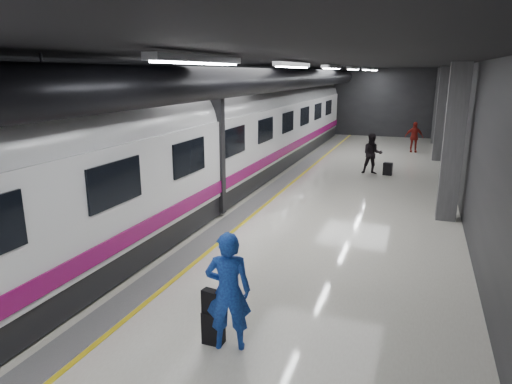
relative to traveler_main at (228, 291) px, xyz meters
The scene contains 9 objects.
ground 6.40m from the traveler_main, 99.86° to the left, with size 40.00×40.00×0.00m, color silver.
platform_hall 7.75m from the traveler_main, 100.79° to the left, with size 10.02×40.02×4.51m.
train 7.67m from the traveler_main, 124.81° to the left, with size 3.05×38.00×4.05m.
traveler_main is the anchor object (origin of this frame).
suitcase_main 0.74m from the traveler_main, behind, with size 0.33×0.21×0.55m, color black.
shoulder_bag 0.37m from the traveler_main, behind, with size 0.28×0.15×0.38m, color black.
traveler_far_a 13.85m from the traveler_main, 87.09° to the left, with size 0.84×0.65×1.73m, color black.
traveler_far_b 20.42m from the traveler_main, 83.70° to the left, with size 0.96×0.40×1.64m, color maroon.
suitcase_far 13.89m from the traveler_main, 84.27° to the left, with size 0.36×0.24×0.54m, color black.
Camera 1 is at (3.65, -12.08, 4.21)m, focal length 32.00 mm.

